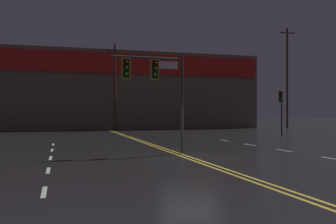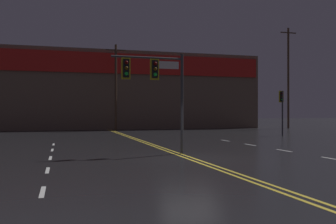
# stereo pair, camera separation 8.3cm
# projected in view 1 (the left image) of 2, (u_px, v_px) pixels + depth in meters

# --- Properties ---
(ground_plane) EXTENTS (200.00, 200.00, 0.00)m
(ground_plane) POSITION_uv_depth(u_px,v_px,m) (191.00, 158.00, 16.04)
(ground_plane) COLOR black
(road_markings) EXTENTS (17.16, 60.00, 0.01)m
(road_markings) POSITION_uv_depth(u_px,v_px,m) (239.00, 163.00, 14.41)
(road_markings) COLOR gold
(road_markings) RESTS_ON ground
(traffic_signal_median) EXTENTS (3.47, 0.36, 4.79)m
(traffic_signal_median) POSITION_uv_depth(u_px,v_px,m) (153.00, 78.00, 17.55)
(traffic_signal_median) COLOR #38383D
(traffic_signal_median) RESTS_ON ground
(traffic_signal_corner_northeast) EXTENTS (0.42, 0.36, 3.85)m
(traffic_signal_corner_northeast) POSITION_uv_depth(u_px,v_px,m) (281.00, 103.00, 32.05)
(traffic_signal_corner_northeast) COLOR #38383D
(traffic_signal_corner_northeast) RESTS_ON ground
(building_backdrop) EXTENTS (38.05, 10.23, 9.26)m
(building_backdrop) POSITION_uv_depth(u_px,v_px,m) (104.00, 92.00, 47.54)
(building_backdrop) COLOR brown
(building_backdrop) RESTS_ON ground
(utility_pole_row) EXTENTS (46.70, 0.26, 12.69)m
(utility_pole_row) POSITION_uv_depth(u_px,v_px,m) (135.00, 81.00, 41.84)
(utility_pole_row) COLOR #4C3828
(utility_pole_row) RESTS_ON ground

